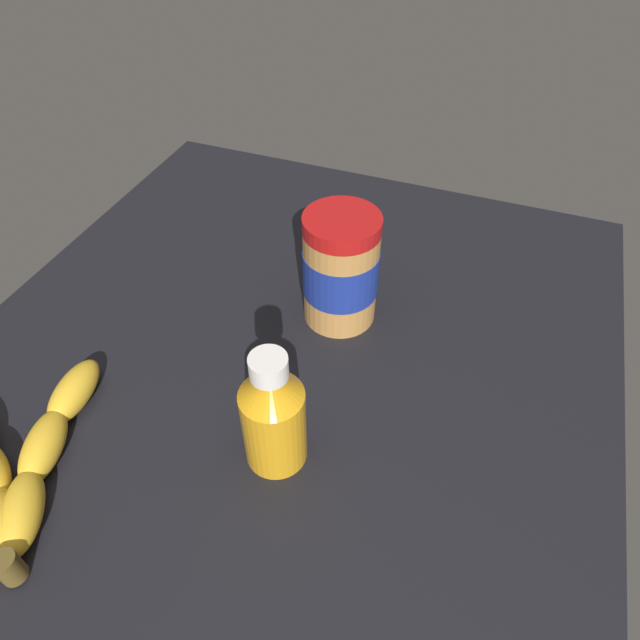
{
  "coord_description": "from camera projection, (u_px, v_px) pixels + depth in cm",
  "views": [
    {
      "loc": [
        -33.83,
        -18.31,
        46.2
      ],
      "look_at": [
        4.42,
        -3.9,
        5.83
      ],
      "focal_mm": 31.65,
      "sensor_mm": 36.0,
      "label": 1
    }
  ],
  "objects": [
    {
      "name": "ground_plane",
      "position": [
        272.0,
        387.0,
        0.61
      ],
      "size": [
        85.98,
        70.12,
        3.28
      ],
      "primitive_type": "cube",
      "color": "black"
    },
    {
      "name": "peanut_butter_jar",
      "position": [
        341.0,
        270.0,
        0.62
      ],
      "size": [
        8.43,
        8.43,
        13.5
      ],
      "color": "#BF8442",
      "rests_on": "ground_plane"
    },
    {
      "name": "honey_bottle",
      "position": [
        273.0,
        415.0,
        0.49
      ],
      "size": [
        5.73,
        5.73,
        13.34
      ],
      "color": "orange",
      "rests_on": "ground_plane"
    }
  ]
}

